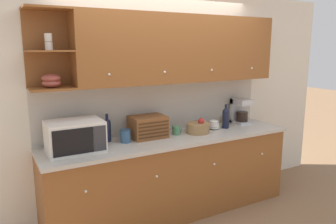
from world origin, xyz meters
The scene contains 15 objects.
ground_plane centered at (0.00, 0.00, 0.00)m, with size 24.00×24.00×0.00m, color #896647.
wall_back centered at (0.00, 0.03, 1.30)m, with size 5.32×0.06×2.60m.
counter_unit centered at (0.00, -0.32, 0.47)m, with size 2.94×0.67×0.93m.
backsplash_panel centered at (0.00, -0.01, 1.23)m, with size 2.92×0.01×0.61m.
upper_cabinets centered at (0.17, -0.16, 1.92)m, with size 2.92×0.35×0.76m.
microwave centered at (-1.09, -0.31, 1.09)m, with size 0.53×0.39×0.31m.
wine_bottle centered at (-0.70, -0.13, 1.07)m, with size 0.08×0.08×0.31m.
storage_canister centered at (-0.55, -0.26, 1.00)m, with size 0.12×0.12×0.14m.
bread_box centered at (-0.25, -0.20, 1.06)m, with size 0.39×0.30×0.25m.
mug centered at (0.10, -0.25, 0.98)m, with size 0.11×0.09×0.10m.
fruit_basket centered at (0.35, -0.32, 1.00)m, with size 0.27×0.27×0.18m.
bowl_stack_on_counter centered at (0.63, -0.26, 0.99)m, with size 0.15×0.15×0.12m.
second_wine_bottle centered at (0.80, -0.29, 1.07)m, with size 0.09×0.09×0.30m.
mug_blue_second centered at (0.96, -0.06, 0.98)m, with size 0.09×0.08×0.09m.
coffee_maker centered at (1.15, -0.15, 1.10)m, with size 0.20×0.24×0.33m.
Camera 1 is at (-1.80, -3.45, 1.94)m, focal length 35.00 mm.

